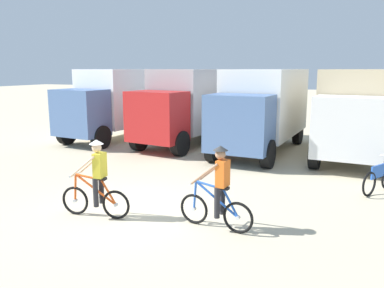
# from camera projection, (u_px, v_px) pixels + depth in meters

# --- Properties ---
(ground_plane) EXTENTS (120.00, 120.00, 0.00)m
(ground_plane) POSITION_uv_depth(u_px,v_px,m) (128.00, 211.00, 9.50)
(ground_plane) COLOR beige
(box_truck_avon_van) EXTENTS (2.98, 6.94, 3.35)m
(box_truck_avon_van) POSITION_uv_depth(u_px,v_px,m) (122.00, 100.00, 19.39)
(box_truck_avon_van) COLOR white
(box_truck_avon_van) RESTS_ON ground
(box_truck_grey_hauler) EXTENTS (3.15, 6.98, 3.35)m
(box_truck_grey_hauler) POSITION_uv_depth(u_px,v_px,m) (193.00, 102.00, 17.95)
(box_truck_grey_hauler) COLOR #9E9EA3
(box_truck_grey_hauler) RESTS_ON ground
(box_truck_white_box) EXTENTS (2.66, 6.85, 3.35)m
(box_truck_white_box) POSITION_uv_depth(u_px,v_px,m) (263.00, 106.00, 16.09)
(box_truck_white_box) COLOR white
(box_truck_white_box) RESTS_ON ground
(box_truck_tan_camper) EXTENTS (2.64, 6.84, 3.35)m
(box_truck_tan_camper) POSITION_uv_depth(u_px,v_px,m) (356.00, 108.00, 15.14)
(box_truck_tan_camper) COLOR #CCB78E
(box_truck_tan_camper) RESTS_ON ground
(cyclist_orange_shirt) EXTENTS (1.72, 0.52, 1.82)m
(cyclist_orange_shirt) POSITION_uv_depth(u_px,v_px,m) (97.00, 182.00, 8.96)
(cyclist_orange_shirt) COLOR black
(cyclist_orange_shirt) RESTS_ON ground
(cyclist_cowboy_hat) EXTENTS (1.73, 0.52, 1.82)m
(cyclist_cowboy_hat) POSITION_uv_depth(u_px,v_px,m) (218.00, 191.00, 8.29)
(cyclist_cowboy_hat) COLOR black
(cyclist_cowboy_hat) RESTS_ON ground
(bicycle_spare) EXTENTS (0.88, 1.56, 0.97)m
(bicycle_spare) POSITION_uv_depth(u_px,v_px,m) (379.00, 179.00, 10.84)
(bicycle_spare) COLOR black
(bicycle_spare) RESTS_ON ground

